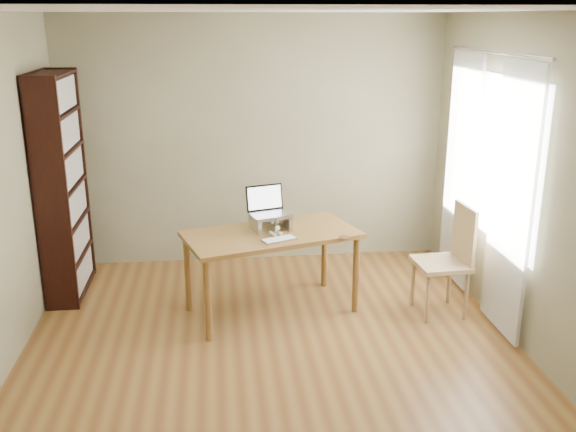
{
  "coord_description": "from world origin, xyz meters",
  "views": [
    {
      "loc": [
        -0.4,
        -4.41,
        2.57
      ],
      "look_at": [
        0.2,
        0.87,
        0.9
      ],
      "focal_mm": 40.0,
      "sensor_mm": 36.0,
      "label": 1
    }
  ],
  "objects_px": {
    "keyboard": "(279,239)",
    "chair": "(450,256)",
    "cat": "(266,222)",
    "desk": "(271,242)",
    "laptop": "(270,207)",
    "bookshelf": "(62,186)"
  },
  "relations": [
    {
      "from": "desk",
      "to": "chair",
      "type": "bearing_deg",
      "value": -24.66
    },
    {
      "from": "keyboard",
      "to": "cat",
      "type": "height_order",
      "value": "cat"
    },
    {
      "from": "desk",
      "to": "cat",
      "type": "distance_m",
      "value": 0.19
    },
    {
      "from": "laptop",
      "to": "chair",
      "type": "relative_size",
      "value": 0.4
    },
    {
      "from": "desk",
      "to": "keyboard",
      "type": "height_order",
      "value": "keyboard"
    },
    {
      "from": "laptop",
      "to": "keyboard",
      "type": "bearing_deg",
      "value": -99.37
    },
    {
      "from": "desk",
      "to": "laptop",
      "type": "height_order",
      "value": "laptop"
    },
    {
      "from": "laptop",
      "to": "desk",
      "type": "bearing_deg",
      "value": -106.97
    },
    {
      "from": "bookshelf",
      "to": "keyboard",
      "type": "xyz_separation_m",
      "value": [
        1.94,
        -0.88,
        -0.29
      ]
    },
    {
      "from": "keyboard",
      "to": "cat",
      "type": "xyz_separation_m",
      "value": [
        -0.08,
        0.33,
        0.05
      ]
    },
    {
      "from": "laptop",
      "to": "chair",
      "type": "xyz_separation_m",
      "value": [
        1.56,
        -0.35,
        -0.4
      ]
    },
    {
      "from": "laptop",
      "to": "keyboard",
      "type": "height_order",
      "value": "laptop"
    },
    {
      "from": "laptop",
      "to": "cat",
      "type": "distance_m",
      "value": 0.14
    },
    {
      "from": "laptop",
      "to": "chair",
      "type": "height_order",
      "value": "laptop"
    },
    {
      "from": "laptop",
      "to": "bookshelf",
      "type": "bearing_deg",
      "value": 147.65
    },
    {
      "from": "bookshelf",
      "to": "chair",
      "type": "relative_size",
      "value": 2.11
    },
    {
      "from": "keyboard",
      "to": "chair",
      "type": "relative_size",
      "value": 0.32
    },
    {
      "from": "bookshelf",
      "to": "laptop",
      "type": "xyz_separation_m",
      "value": [
        1.89,
        -0.52,
        -0.11
      ]
    },
    {
      "from": "cat",
      "to": "keyboard",
      "type": "bearing_deg",
      "value": -103.72
    },
    {
      "from": "bookshelf",
      "to": "desk",
      "type": "height_order",
      "value": "bookshelf"
    },
    {
      "from": "desk",
      "to": "cat",
      "type": "relative_size",
      "value": 3.43
    },
    {
      "from": "desk",
      "to": "keyboard",
      "type": "xyz_separation_m",
      "value": [
        0.05,
        -0.22,
        0.1
      ]
    }
  ]
}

